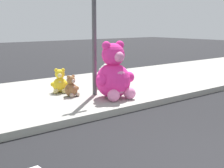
# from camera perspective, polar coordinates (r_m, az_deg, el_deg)

# --- Properties ---
(sidewalk) EXTENTS (28.00, 4.40, 0.15)m
(sidewalk) POSITION_cam_1_polar(r_m,az_deg,el_deg) (8.34, -11.87, -2.36)
(sidewalk) COLOR #9E9B93
(sidewalk) RESTS_ON ground_plane
(sign_pole) EXTENTS (0.56, 0.11, 3.20)m
(sign_pole) POSITION_cam_1_polar(r_m,az_deg,el_deg) (7.98, -3.16, 10.11)
(sign_pole) COLOR #4C4C51
(sign_pole) RESTS_ON sidewalk
(plush_pink_large) EXTENTS (1.05, 0.94, 1.37)m
(plush_pink_large) POSITION_cam_1_polar(r_m,az_deg,el_deg) (7.70, 0.38, 1.50)
(plush_pink_large) COLOR #F22D93
(plush_pink_large) RESTS_ON sidewalk
(plush_white) EXTENTS (0.47, 0.47, 0.66)m
(plush_white) POSITION_cam_1_polar(r_m,az_deg,el_deg) (9.02, -1.36, 1.04)
(plush_white) COLOR white
(plush_white) RESTS_ON sidewalk
(plush_brown) EXTENTS (0.41, 0.36, 0.53)m
(plush_brown) POSITION_cam_1_polar(r_m,az_deg,el_deg) (8.00, -7.17, -0.68)
(plush_brown) COLOR olive
(plush_brown) RESTS_ON sidewalk
(plush_yellow) EXTENTS (0.43, 0.45, 0.63)m
(plush_yellow) POSITION_cam_1_polar(r_m,az_deg,el_deg) (8.48, -9.15, 0.19)
(plush_yellow) COLOR yellow
(plush_yellow) RESTS_ON sidewalk
(plush_tan) EXTENTS (0.36, 0.37, 0.52)m
(plush_tan) POSITION_cam_1_polar(r_m,az_deg,el_deg) (8.55, 1.16, 0.11)
(plush_tan) COLOR tan
(plush_tan) RESTS_ON sidewalk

